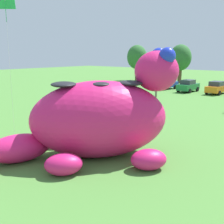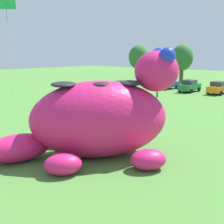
% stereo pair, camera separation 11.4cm
% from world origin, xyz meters
% --- Properties ---
extents(ground_plane, '(160.00, 160.00, 0.00)m').
position_xyz_m(ground_plane, '(0.00, 0.00, 0.00)').
color(ground_plane, '#4C8438').
extents(giant_inflatable_creature, '(7.87, 10.66, 5.70)m').
position_xyz_m(giant_inflatable_creature, '(1.09, -0.26, 2.08)').
color(giant_inflatable_creature, '#E01E6B').
rests_on(giant_inflatable_creature, ground).
extents(car_blue, '(2.40, 4.31, 1.72)m').
position_xyz_m(car_blue, '(-10.89, 27.57, 0.86)').
color(car_blue, '#2347B7').
rests_on(car_blue, ground).
extents(car_green, '(1.94, 4.10, 1.72)m').
position_xyz_m(car_green, '(-6.89, 26.92, 0.86)').
color(car_green, '#1E7238').
rests_on(car_green, ground).
extents(car_orange, '(2.05, 4.16, 1.72)m').
position_xyz_m(car_orange, '(-2.94, 27.40, 0.86)').
color(car_orange, orange).
rests_on(car_orange, ground).
extents(tree_far_left, '(3.96, 3.96, 7.03)m').
position_xyz_m(tree_far_left, '(-22.57, 36.37, 4.60)').
color(tree_far_left, brown).
rests_on(tree_far_left, ground).
extents(tree_left, '(3.94, 3.94, 7.00)m').
position_xyz_m(tree_left, '(-13.74, 37.64, 4.58)').
color(tree_left, brown).
rests_on(tree_left, ground).
extents(spectator_wandering, '(0.38, 0.26, 1.71)m').
position_xyz_m(spectator_wandering, '(-7.61, 19.50, 0.85)').
color(spectator_wandering, '#726656').
rests_on(spectator_wandering, ground).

